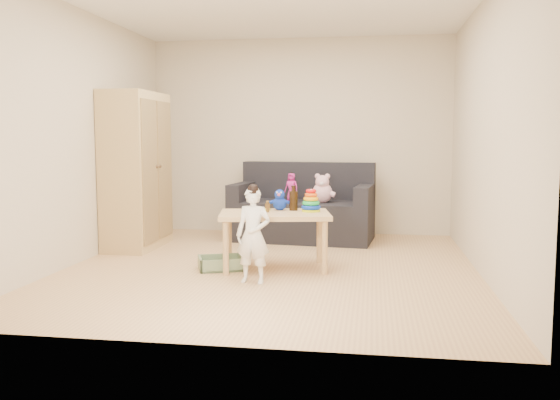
% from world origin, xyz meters
% --- Properties ---
extents(room, '(4.50, 4.50, 4.50)m').
position_xyz_m(room, '(0.00, 0.00, 1.30)').
color(room, '#DBAE76').
rests_on(room, ground).
extents(wardrobe, '(0.50, 1.00, 1.81)m').
position_xyz_m(wardrobe, '(-1.74, 0.85, 0.90)').
color(wardrobe, '#D6B475').
rests_on(wardrobe, ground).
extents(sofa, '(1.82, 1.04, 0.49)m').
position_xyz_m(sofa, '(0.11, 1.66, 0.24)').
color(sofa, black).
rests_on(sofa, ground).
extents(play_table, '(1.17, 0.85, 0.56)m').
position_xyz_m(play_table, '(0.04, -0.04, 0.28)').
color(play_table, '#E9B67F').
rests_on(play_table, ground).
extents(storage_bin, '(0.51, 0.45, 0.13)m').
position_xyz_m(storage_bin, '(-0.47, -0.16, 0.06)').
color(storage_bin, gray).
rests_on(storage_bin, ground).
extents(toddler, '(0.33, 0.23, 0.83)m').
position_xyz_m(toddler, '(-0.05, -0.63, 0.42)').
color(toddler, white).
rests_on(toddler, ground).
extents(pink_bear, '(0.30, 0.27, 0.30)m').
position_xyz_m(pink_bear, '(0.37, 1.55, 0.64)').
color(pink_bear, '#FFBBCF').
rests_on(pink_bear, sofa).
extents(doll, '(0.21, 0.17, 0.35)m').
position_xyz_m(doll, '(-0.02, 1.62, 0.66)').
color(doll, '#D42799').
rests_on(doll, sofa).
extents(ring_stacker, '(0.20, 0.20, 0.22)m').
position_xyz_m(ring_stacker, '(0.39, 0.09, 0.65)').
color(ring_stacker, '#D8EC0C').
rests_on(ring_stacker, play_table).
extents(brown_bottle, '(0.09, 0.09, 0.25)m').
position_xyz_m(brown_bottle, '(0.20, 0.16, 0.66)').
color(brown_bottle, black).
rests_on(brown_bottle, play_table).
extents(blue_plush, '(0.22, 0.21, 0.21)m').
position_xyz_m(blue_plush, '(0.06, 0.16, 0.66)').
color(blue_plush, '#1535C0').
rests_on(blue_plush, play_table).
extents(wooden_figure, '(0.05, 0.05, 0.12)m').
position_xyz_m(wooden_figure, '(-0.03, -0.04, 0.62)').
color(wooden_figure, brown).
rests_on(wooden_figure, play_table).
extents(yellow_book, '(0.21, 0.21, 0.02)m').
position_xyz_m(yellow_book, '(-0.13, 0.07, 0.57)').
color(yellow_book, gold).
rests_on(yellow_book, play_table).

